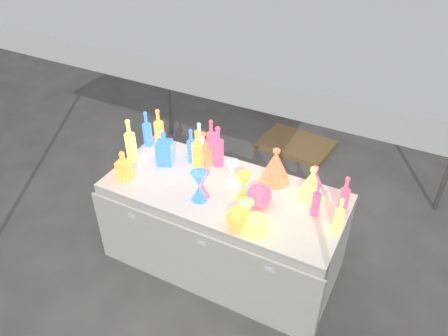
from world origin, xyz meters
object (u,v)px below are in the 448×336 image
at_px(cardboard_box_closed, 277,92).
at_px(globe_0, 238,219).
at_px(bottle_0, 159,127).
at_px(hourglass_0, 202,184).
at_px(lampshade_0, 203,146).
at_px(display_table, 223,227).
at_px(decanter_0, 123,165).

bearing_deg(cardboard_box_closed, globe_0, -94.14).
bearing_deg(bottle_0, cardboard_box_closed, 86.70).
height_order(hourglass_0, lampshade_0, lampshade_0).
bearing_deg(hourglass_0, bottle_0, 146.33).
bearing_deg(bottle_0, hourglass_0, -33.67).
bearing_deg(lampshade_0, display_table, -61.64).
xyz_separation_m(display_table, globe_0, (0.26, -0.30, 0.44)).
height_order(bottle_0, globe_0, bottle_0).
bearing_deg(globe_0, lampshade_0, 135.53).
bearing_deg(lampshade_0, hourglass_0, -82.04).
bearing_deg(cardboard_box_closed, bottle_0, -113.82).
bearing_deg(decanter_0, display_table, 11.94).
height_order(display_table, hourglass_0, hourglass_0).
relative_size(bottle_0, decanter_0, 1.34).
xyz_separation_m(cardboard_box_closed, globe_0, (0.90, -3.06, 0.61)).
relative_size(display_table, globe_0, 10.67).
bearing_deg(cardboard_box_closed, lampshade_0, -103.52).
bearing_deg(hourglass_0, decanter_0, -172.17).
distance_m(display_table, globe_0, 0.60).
xyz_separation_m(display_table, hourglass_0, (-0.10, -0.13, 0.48)).
xyz_separation_m(bottle_0, hourglass_0, (0.67, -0.45, -0.06)).
xyz_separation_m(cardboard_box_closed, decanter_0, (-0.10, -2.98, 0.67)).
xyz_separation_m(globe_0, lampshade_0, (-0.60, 0.58, 0.05)).
height_order(display_table, lampshade_0, lampshade_0).
bearing_deg(cardboard_box_closed, hourglass_0, -100.12).
bearing_deg(display_table, lampshade_0, 138.91).
height_order(decanter_0, globe_0, decanter_0).
bearing_deg(bottle_0, lampshade_0, -3.84).
bearing_deg(globe_0, cardboard_box_closed, 106.38).
height_order(display_table, cardboard_box_closed, display_table).
relative_size(decanter_0, globe_0, 1.43).
bearing_deg(decanter_0, hourglass_0, 3.47).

